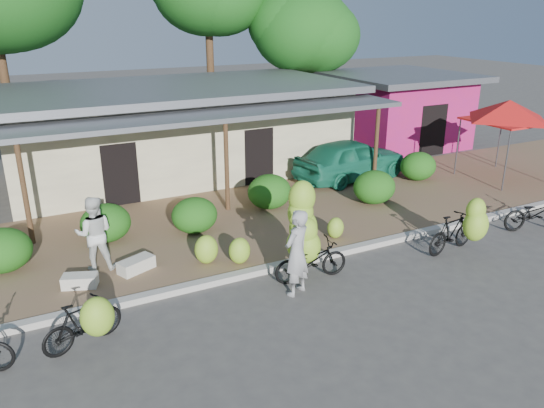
{
  "coord_description": "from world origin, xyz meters",
  "views": [
    {
      "loc": [
        -5.78,
        -8.25,
        5.94
      ],
      "look_at": [
        0.1,
        3.27,
        1.2
      ],
      "focal_mm": 35.0,
      "sensor_mm": 36.0,
      "label": 1
    }
  ],
  "objects": [
    {
      "name": "hedge_4",
      "position": [
        4.38,
        4.5,
        0.65
      ],
      "size": [
        1.37,
        1.23,
        1.07
      ],
      "primitive_type": "ellipsoid",
      "color": "#1D5012",
      "rests_on": "sidewalk"
    },
    {
      "name": "bystander",
      "position": [
        -4.31,
        3.79,
        1.03
      ],
      "size": [
        1.03,
        0.89,
        1.82
      ],
      "primitive_type": "imported",
      "rotation": [
        0.0,
        0.0,
        2.88
      ],
      "color": "silver",
      "rests_on": "sidewalk"
    },
    {
      "name": "bike_center",
      "position": [
        0.08,
        1.48,
        0.89
      ],
      "size": [
        1.86,
        1.23,
        2.26
      ],
      "rotation": [
        0.0,
        0.0,
        1.49
      ],
      "color": "black",
      "rests_on": "ground"
    },
    {
      "name": "ground",
      "position": [
        0.0,
        0.0,
        0.0
      ],
      "size": [
        100.0,
        100.0,
        0.0
      ],
      "primitive_type": "plane",
      "color": "#474442",
      "rests_on": "ground"
    },
    {
      "name": "loose_banana_a",
      "position": [
        -1.89,
        2.88,
        0.48
      ],
      "size": [
        0.58,
        0.49,
        0.73
      ],
      "primitive_type": "ellipsoid",
      "color": "#92C832",
      "rests_on": "sidewalk"
    },
    {
      "name": "hedge_0",
      "position": [
        -6.3,
        4.66,
        0.65
      ],
      "size": [
        1.36,
        1.22,
        1.06
      ],
      "primitive_type": "ellipsoid",
      "color": "#1D5012",
      "rests_on": "sidewalk"
    },
    {
      "name": "shop_pink",
      "position": [
        10.5,
        10.99,
        1.67
      ],
      "size": [
        6.0,
        6.0,
        3.25
      ],
      "color": "#B11B58",
      "rests_on": "ground"
    },
    {
      "name": "curb",
      "position": [
        0.0,
        2.0,
        0.07
      ],
      "size": [
        60.0,
        0.25,
        0.15
      ],
      "primitive_type": "cube",
      "color": "#A8A399",
      "rests_on": "ground"
    },
    {
      "name": "hedge_3",
      "position": [
        1.2,
        5.61,
        0.66
      ],
      "size": [
        1.38,
        1.24,
        1.08
      ],
      "primitive_type": "ellipsoid",
      "color": "#1D5012",
      "rests_on": "sidewalk"
    },
    {
      "name": "sack_far",
      "position": [
        -4.83,
        3.06,
        0.26
      ],
      "size": [
        0.84,
        0.62,
        0.28
      ],
      "primitive_type": "cube",
      "rotation": [
        0.0,
        0.0,
        -0.36
      ],
      "color": "silver",
      "rests_on": "sidewalk"
    },
    {
      "name": "bike_far_right",
      "position": [
        7.29,
        0.87,
        0.5
      ],
      "size": [
        2.02,
        1.19,
        1.0
      ],
      "rotation": [
        0.0,
        0.0,
        1.27
      ],
      "color": "black",
      "rests_on": "ground"
    },
    {
      "name": "hedge_1",
      "position": [
        -3.8,
        5.34,
        0.64
      ],
      "size": [
        1.32,
        1.19,
        1.03
      ],
      "primitive_type": "ellipsoid",
      "color": "#1D5012",
      "rests_on": "sidewalk"
    },
    {
      "name": "teal_van",
      "position": [
        5.2,
        7.0,
        0.87
      ],
      "size": [
        4.63,
        2.4,
        1.51
      ],
      "primitive_type": "imported",
      "rotation": [
        0.0,
        0.0,
        1.72
      ],
      "color": "#186F52",
      "rests_on": "sidewalk"
    },
    {
      "name": "loose_banana_b",
      "position": [
        -1.18,
        2.5,
        0.45
      ],
      "size": [
        0.53,
        0.45,
        0.67
      ],
      "primitive_type": "ellipsoid",
      "color": "#92C832",
      "rests_on": "sidewalk"
    },
    {
      "name": "hedge_2",
      "position": [
        -1.5,
        4.85,
        0.62
      ],
      "size": [
        1.28,
        1.15,
        1.0
      ],
      "primitive_type": "ellipsoid",
      "color": "#1D5012",
      "rests_on": "sidewalk"
    },
    {
      "name": "vendor",
      "position": [
        -0.56,
        0.79,
        0.99
      ],
      "size": [
        0.86,
        0.74,
        1.98
      ],
      "primitive_type": "imported",
      "rotation": [
        0.0,
        0.0,
        3.6
      ],
      "color": "gray",
      "rests_on": "ground"
    },
    {
      "name": "sidewalk",
      "position": [
        0.0,
        5.0,
        0.06
      ],
      "size": [
        60.0,
        6.0,
        0.12
      ],
      "primitive_type": "cube",
      "color": "brown",
      "rests_on": "ground"
    },
    {
      "name": "loose_banana_c",
      "position": [
        1.75,
        2.74,
        0.41
      ],
      "size": [
        0.47,
        0.4,
        0.58
      ],
      "primitive_type": "ellipsoid",
      "color": "#92C832",
      "rests_on": "sidewalk"
    },
    {
      "name": "tree_near_right",
      "position": [
        7.31,
        14.61,
        5.1
      ],
      "size": [
        4.99,
        4.85,
        6.95
      ],
      "color": "#503920",
      "rests_on": "ground"
    },
    {
      "name": "red_canopy",
      "position": [
        10.17,
        4.61,
        2.61
      ],
      "size": [
        3.5,
        3.5,
        2.86
      ],
      "color": "#59595E",
      "rests_on": "sidewalk"
    },
    {
      "name": "bike_left",
      "position": [
        -5.02,
        0.74,
        0.58
      ],
      "size": [
        1.64,
        1.33,
        1.27
      ],
      "rotation": [
        0.0,
        0.0,
        1.9
      ],
      "color": "black",
      "rests_on": "ground"
    },
    {
      "name": "bike_right",
      "position": [
        4.13,
        0.66,
        0.71
      ],
      "size": [
        1.78,
        1.29,
        1.65
      ],
      "rotation": [
        0.0,
        0.0,
        1.72
      ],
      "color": "black",
      "rests_on": "ground"
    },
    {
      "name": "hedge_5",
      "position": [
        7.31,
        5.79,
        0.64
      ],
      "size": [
        1.32,
        1.19,
        1.03
      ],
      "primitive_type": "ellipsoid",
      "color": "#1D5012",
      "rests_on": "sidewalk"
    },
    {
      "name": "sack_near",
      "position": [
        -3.52,
        3.26,
        0.27
      ],
      "size": [
        0.94,
        0.7,
        0.3
      ],
      "primitive_type": "cube",
      "rotation": [
        0.0,
        0.0,
        0.41
      ],
      "color": "silver",
      "rests_on": "sidewalk"
    },
    {
      "name": "shop_main",
      "position": [
        0.0,
        10.93,
        1.72
      ],
      "size": [
        13.0,
        8.5,
        3.35
      ],
      "color": "beige",
      "rests_on": "ground"
    }
  ]
}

